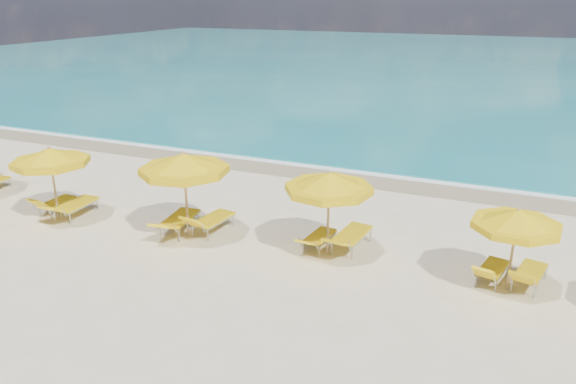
% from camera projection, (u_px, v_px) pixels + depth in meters
% --- Properties ---
extents(ground_plane, '(120.00, 120.00, 0.00)m').
position_uv_depth(ground_plane, '(266.00, 249.00, 15.55)').
color(ground_plane, beige).
extents(ocean, '(120.00, 80.00, 0.30)m').
position_uv_depth(ocean, '(471.00, 63.00, 57.01)').
color(ocean, '#15767A').
rests_on(ocean, ground).
extents(wet_sand_band, '(120.00, 2.60, 0.01)m').
position_uv_depth(wet_sand_band, '(348.00, 175.00, 21.94)').
color(wet_sand_band, tan).
rests_on(wet_sand_band, ground).
extents(foam_line, '(120.00, 1.20, 0.03)m').
position_uv_depth(foam_line, '(354.00, 169.00, 22.63)').
color(foam_line, white).
rests_on(foam_line, ground).
extents(whitecap_near, '(14.00, 0.36, 0.05)m').
position_uv_depth(whitecap_near, '(300.00, 116.00, 32.50)').
color(whitecap_near, white).
rests_on(whitecap_near, ground).
extents(whitecap_far, '(18.00, 0.30, 0.05)m').
position_uv_depth(whitecap_far, '(563.00, 113.00, 33.26)').
color(whitecap_far, white).
rests_on(whitecap_far, ground).
extents(umbrella_2, '(2.60, 2.60, 2.36)m').
position_uv_depth(umbrella_2, '(50.00, 157.00, 16.99)').
color(umbrella_2, tan).
rests_on(umbrella_2, ground).
extents(umbrella_3, '(3.00, 3.00, 2.58)m').
position_uv_depth(umbrella_3, '(184.00, 164.00, 15.63)').
color(umbrella_3, tan).
rests_on(umbrella_3, ground).
extents(umbrella_4, '(2.80, 2.80, 2.39)m').
position_uv_depth(umbrella_4, '(329.00, 183.00, 14.59)').
color(umbrella_4, tan).
rests_on(umbrella_4, ground).
extents(umbrella_5, '(2.62, 2.62, 2.10)m').
position_uv_depth(umbrella_5, '(517.00, 220.00, 12.86)').
color(umbrella_5, tan).
rests_on(umbrella_5, ground).
extents(lounger_2_left, '(0.57, 1.58, 0.75)m').
position_uv_depth(lounger_2_left, '(56.00, 206.00, 18.16)').
color(lounger_2_left, '#A5A8AD').
rests_on(lounger_2_left, ground).
extents(lounger_2_right, '(0.73, 2.04, 0.77)m').
position_uv_depth(lounger_2_right, '(76.00, 210.00, 17.76)').
color(lounger_2_right, '#A5A8AD').
rests_on(lounger_2_right, ground).
extents(lounger_3_left, '(0.94, 2.16, 0.76)m').
position_uv_depth(lounger_3_left, '(179.00, 225.00, 16.59)').
color(lounger_3_left, '#A5A8AD').
rests_on(lounger_3_left, ground).
extents(lounger_3_right, '(0.83, 1.95, 0.85)m').
position_uv_depth(lounger_3_right, '(212.00, 225.00, 16.60)').
color(lounger_3_right, '#A5A8AD').
rests_on(lounger_3_right, ground).
extents(lounger_4_left, '(0.68, 1.69, 0.60)m').
position_uv_depth(lounger_4_left, '(319.00, 241.00, 15.60)').
color(lounger_4_left, '#A5A8AD').
rests_on(lounger_4_left, ground).
extents(lounger_4_right, '(0.87, 2.14, 0.76)m').
position_uv_depth(lounger_4_right, '(351.00, 241.00, 15.50)').
color(lounger_4_right, '#A5A8AD').
rests_on(lounger_4_right, ground).
extents(lounger_5_left, '(0.83, 1.65, 0.74)m').
position_uv_depth(lounger_5_left, '(491.00, 274.00, 13.77)').
color(lounger_5_left, '#A5A8AD').
rests_on(lounger_5_left, ground).
extents(lounger_5_right, '(0.91, 1.79, 0.79)m').
position_uv_depth(lounger_5_right, '(529.00, 278.00, 13.52)').
color(lounger_5_right, '#A5A8AD').
rests_on(lounger_5_right, ground).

